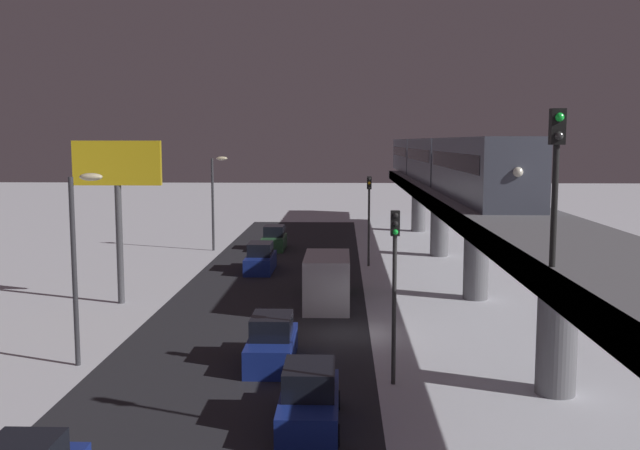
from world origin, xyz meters
TOP-DOWN VIEW (x-y plane):
  - ground_plane at (0.00, 0.00)m, footprint 240.00×240.00m
  - avenue_asphalt at (4.43, 0.00)m, footprint 11.00×91.35m
  - elevated_railway at (-7.23, 0.00)m, footprint 5.00×91.35m
  - subway_train at (-7.32, -26.34)m, footprint 2.94×55.47m
  - rail_signal at (-5.14, 14.09)m, footprint 0.36×0.41m
  - sedan_blue at (1.23, 10.81)m, footprint 1.91×4.56m
  - sedan_blue_2 at (5.83, -15.90)m, footprint 1.80×4.78m
  - sedan_blue_3 at (3.03, 4.48)m, footprint 1.80×4.52m
  - sedan_green at (5.83, -25.75)m, footprint 1.80×4.36m
  - box_truck at (1.03, -6.38)m, footprint 2.40×7.40m
  - traffic_light_near at (-1.67, 6.82)m, footprint 0.32×0.44m
  - traffic_light_mid at (-1.67, -18.07)m, footprint 0.32×0.44m
  - commercial_billboard at (12.38, -5.90)m, footprint 4.80×0.36m
  - street_lamp_near at (10.50, 5.00)m, footprint 1.35×0.44m
  - street_lamp_far at (10.50, -25.00)m, footprint 1.35×0.44m

SIDE VIEW (x-z plane):
  - ground_plane at x=0.00m, z-range 0.00..0.00m
  - avenue_asphalt at x=4.43m, z-range 0.00..0.01m
  - sedan_blue at x=1.23m, z-range -0.20..1.77m
  - sedan_blue_2 at x=5.83m, z-range -0.19..1.78m
  - sedan_blue_3 at x=3.03m, z-range -0.19..1.78m
  - sedan_green at x=5.83m, z-range -0.19..1.78m
  - box_truck at x=1.03m, z-range -0.05..2.75m
  - traffic_light_near at x=-1.67m, z-range 1.00..7.40m
  - traffic_light_mid at x=-1.67m, z-range 1.00..7.40m
  - street_lamp_near at x=10.50m, z-range 0.99..8.64m
  - street_lamp_far at x=10.50m, z-range 0.99..8.64m
  - elevated_railway at x=-7.23m, z-range 2.07..7.75m
  - commercial_billboard at x=12.38m, z-range 2.38..11.28m
  - subway_train at x=-7.32m, z-range 5.76..9.16m
  - rail_signal at x=-5.14m, z-range 6.41..10.41m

